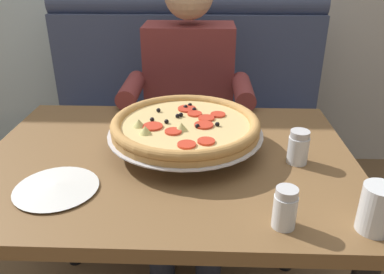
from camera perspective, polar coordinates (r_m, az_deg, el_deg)
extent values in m
cube|color=#424C6B|center=(2.06, -1.22, -5.67)|extent=(1.48, 0.60, 0.46)
cube|color=#424C6B|center=(2.24, -0.76, 9.64)|extent=(1.48, 0.18, 0.65)
cylinder|color=#424C6B|center=(2.17, -0.82, 19.22)|extent=(1.48, 0.14, 0.14)
cube|color=brown|center=(1.17, -3.49, -3.66)|extent=(1.11, 0.81, 0.04)
cylinder|color=black|center=(1.75, -18.28, -8.54)|extent=(0.06, 0.06, 0.71)
cylinder|color=black|center=(1.69, 14.80, -9.38)|extent=(0.06, 0.06, 0.71)
cube|color=#2D3342|center=(1.70, -0.70, -1.28)|extent=(0.34, 0.40, 0.15)
cylinder|color=#2D3342|center=(1.66, -4.62, -14.60)|extent=(0.11, 0.11, 0.46)
cylinder|color=#2D3342|center=(1.66, 2.51, -14.79)|extent=(0.11, 0.11, 0.46)
cube|color=brown|center=(1.82, -0.40, 7.65)|extent=(0.40, 0.22, 0.56)
cylinder|color=brown|center=(1.62, -8.95, 6.98)|extent=(0.08, 0.28, 0.08)
cylinder|color=brown|center=(1.60, 7.56, 6.82)|extent=(0.08, 0.28, 0.08)
cylinder|color=silver|center=(1.08, -1.30, -3.41)|extent=(0.01, 0.01, 0.05)
cylinder|color=silver|center=(1.25, -5.69, 0.80)|extent=(0.01, 0.01, 0.05)
cylinder|color=silver|center=(1.24, 4.10, 0.65)|extent=(0.01, 0.01, 0.05)
torus|color=silver|center=(1.18, -0.97, 0.38)|extent=(0.26, 0.26, 0.01)
cylinder|color=silver|center=(1.18, -0.97, 0.73)|extent=(0.47, 0.47, 0.00)
cylinder|color=tan|center=(1.17, -0.98, 1.22)|extent=(0.45, 0.45, 0.02)
torus|color=tan|center=(1.16, -0.98, 2.07)|extent=(0.45, 0.45, 0.03)
cylinder|color=#E5C17A|center=(1.17, -0.98, 1.85)|extent=(0.39, 0.39, 0.01)
cylinder|color=red|center=(1.27, -0.76, 4.21)|extent=(0.06, 0.06, 0.01)
cylinder|color=red|center=(1.23, 0.39, 3.47)|extent=(0.05, 0.05, 0.01)
cylinder|color=red|center=(1.14, -5.84, 1.58)|extent=(0.06, 0.06, 0.01)
cylinder|color=red|center=(1.03, -0.81, -1.13)|extent=(0.05, 0.05, 0.01)
cylinder|color=red|center=(1.22, 3.86, 3.34)|extent=(0.05, 0.05, 0.01)
cylinder|color=red|center=(1.10, -2.81, 0.84)|extent=(0.05, 0.05, 0.01)
cylinder|color=red|center=(1.19, 2.14, 2.81)|extent=(0.05, 0.05, 0.01)
cylinder|color=red|center=(1.14, 1.76, 1.80)|extent=(0.06, 0.06, 0.01)
cylinder|color=red|center=(1.05, 2.11, -0.63)|extent=(0.05, 0.05, 0.01)
sphere|color=black|center=(1.27, -0.97, 4.48)|extent=(0.01, 0.01, 0.01)
sphere|color=black|center=(1.25, -4.99, 3.98)|extent=(0.01, 0.01, 0.01)
sphere|color=black|center=(1.13, 0.81, 1.62)|extent=(0.01, 0.01, 0.01)
sphere|color=black|center=(1.14, 3.77, 1.90)|extent=(0.01, 0.01, 0.01)
sphere|color=black|center=(1.16, -3.80, 2.30)|extent=(0.01, 0.01, 0.01)
sphere|color=black|center=(1.25, 0.32, 4.11)|extent=(0.01, 0.01, 0.01)
sphere|color=black|center=(1.29, -0.30, 4.77)|extent=(0.01, 0.01, 0.01)
sphere|color=black|center=(1.20, -2.15, 3.14)|extent=(0.01, 0.01, 0.01)
sphere|color=black|center=(1.21, -1.65, 3.32)|extent=(0.01, 0.01, 0.01)
sphere|color=black|center=(1.18, -5.94, 2.60)|extent=(0.01, 0.01, 0.01)
cone|color=#CCC675|center=(1.10, -6.95, 1.06)|extent=(0.04, 0.04, 0.02)
cone|color=#CCC675|center=(1.15, -7.89, 2.10)|extent=(0.04, 0.04, 0.02)
cone|color=#CCC675|center=(1.11, -1.59, 1.61)|extent=(0.04, 0.04, 0.02)
cylinder|color=white|center=(1.15, 15.43, -1.87)|extent=(0.06, 0.06, 0.08)
cylinder|color=#4C6633|center=(1.15, 15.33, -2.60)|extent=(0.05, 0.05, 0.05)
cylinder|color=silver|center=(1.12, 15.72, 0.39)|extent=(0.05, 0.05, 0.02)
cylinder|color=white|center=(0.88, 13.56, -10.67)|extent=(0.05, 0.05, 0.08)
cylinder|color=#A82D19|center=(0.90, 13.42, -11.74)|extent=(0.05, 0.05, 0.04)
cylinder|color=silver|center=(0.86, 13.89, -8.01)|extent=(0.05, 0.05, 0.02)
cylinder|color=white|center=(1.06, -19.42, -7.22)|extent=(0.15, 0.15, 0.01)
cone|color=white|center=(1.05, -19.50, -6.81)|extent=(0.22, 0.22, 0.01)
cylinder|color=silver|center=(0.93, 25.72, -9.56)|extent=(0.07, 0.07, 0.11)
cylinder|color=#4C2814|center=(0.95, 25.33, -11.21)|extent=(0.06, 0.06, 0.04)
cylinder|color=black|center=(3.48, -17.67, 6.32)|extent=(0.02, 0.02, 0.44)
cylinder|color=black|center=(3.69, -15.68, 7.66)|extent=(0.02, 0.02, 0.44)
cylinder|color=black|center=(3.62, -21.25, 6.49)|extent=(0.02, 0.02, 0.44)
cylinder|color=black|center=(3.82, -19.15, 7.80)|extent=(0.02, 0.02, 0.44)
cylinder|color=black|center=(3.59, -18.95, 10.53)|extent=(0.40, 0.40, 0.02)
cube|color=black|center=(3.63, -21.62, 13.60)|extent=(0.09, 0.32, 0.42)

